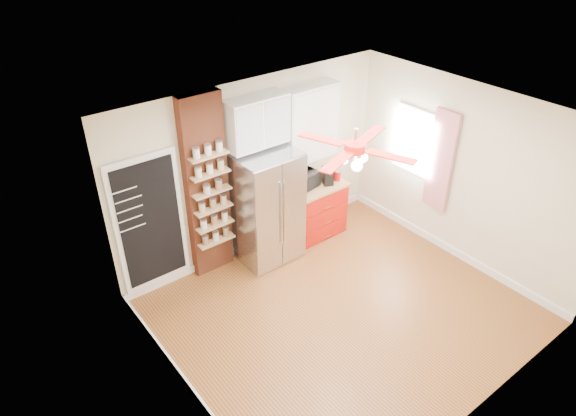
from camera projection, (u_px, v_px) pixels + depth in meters
floor at (342, 312)px, 6.89m from camera, size 4.50×4.50×0.00m
ceiling at (357, 124)px, 5.46m from camera, size 4.50×4.50×0.00m
wall_back at (254, 168)px, 7.51m from camera, size 4.50×0.02×2.70m
wall_front at (496, 323)px, 4.84m from camera, size 4.50×0.02×2.70m
wall_left at (181, 309)px, 5.00m from camera, size 0.02×4.00×2.70m
wall_right at (463, 175)px, 7.35m from camera, size 0.02×4.00×2.70m
chalkboard at (150, 223)px, 6.73m from camera, size 0.95×0.05×1.95m
brick_pillar at (206, 188)px, 7.02m from camera, size 0.60×0.16×2.70m
fridge at (267, 207)px, 7.49m from camera, size 0.90×0.70×1.75m
upper_glass_cabinet at (256, 122)px, 6.95m from camera, size 0.90×0.35×0.70m
red_cabinet at (314, 209)px, 8.25m from camera, size 0.94×0.64×0.90m
upper_shelf_unit at (310, 123)px, 7.61m from camera, size 0.90×0.30×1.15m
window at (415, 141)px, 7.83m from camera, size 0.04×0.75×1.05m
curtain at (441, 161)px, 7.49m from camera, size 0.06×0.40×1.55m
ceiling_fan at (355, 148)px, 5.61m from camera, size 1.40×1.40×0.44m
toaster_oven at (305, 180)px, 7.88m from camera, size 0.49×0.38×0.25m
coffee_maker at (327, 176)px, 7.99m from camera, size 0.22×0.26×0.26m
canister_left at (337, 176)px, 8.10m from camera, size 0.12×0.12×0.16m
canister_right at (330, 173)px, 8.17m from camera, size 0.14×0.14×0.15m
pantry_jar_oats at (207, 190)px, 6.82m from camera, size 0.13×0.13×0.12m
pantry_jar_beans at (219, 185)px, 6.92m from camera, size 0.11×0.11×0.13m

